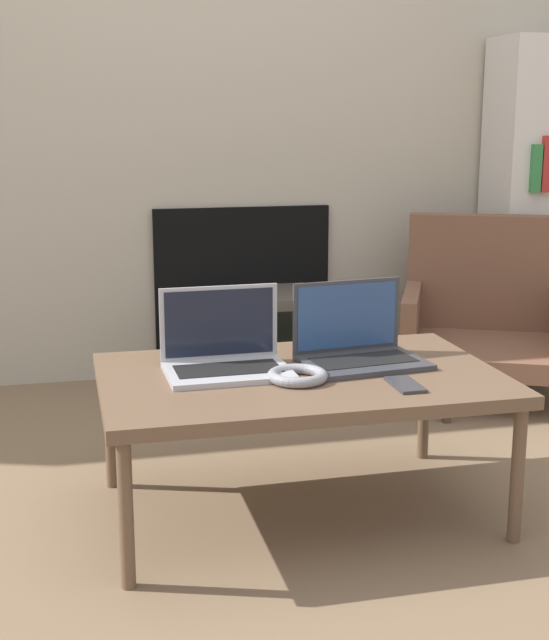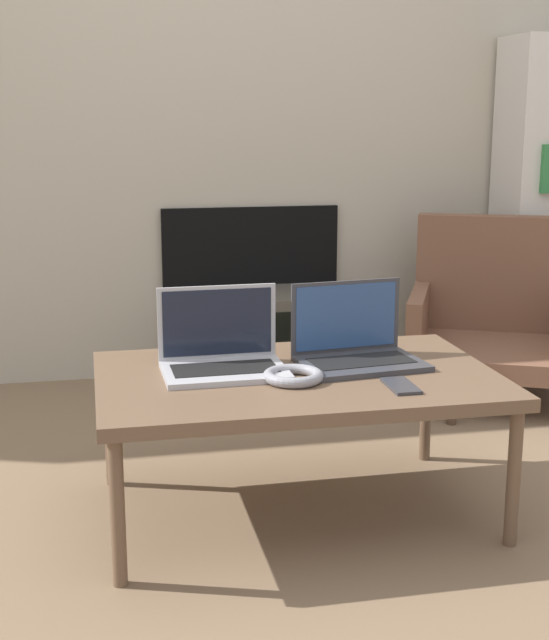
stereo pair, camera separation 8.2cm
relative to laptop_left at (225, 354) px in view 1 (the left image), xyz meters
The scene contains 9 objects.
ground_plane 0.59m from the laptop_left, 57.52° to the right, with size 14.00×14.00×0.00m, color #7A6047.
wall_back 1.66m from the laptop_left, 82.09° to the left, with size 7.00×0.08×2.60m.
table 0.22m from the laptop_left, 20.68° to the right, with size 1.09×0.70×0.41m.
laptop_left is the anchor object (origin of this frame).
laptop_right 0.39m from the laptop_left, ahead, with size 0.36×0.28×0.23m.
headphones 0.23m from the laptop_left, 40.43° to the right, with size 0.16×0.16×0.03m.
phone 0.51m from the laptop_left, 30.83° to the right, with size 0.07×0.14×0.01m.
tv 1.26m from the laptop_left, 74.24° to the left, with size 0.54×0.39×0.39m.
armchair 1.55m from the laptop_left, 35.40° to the left, with size 0.87×0.84×0.71m.
Camera 1 is at (-0.62, -2.04, 1.10)m, focal length 50.00 mm.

